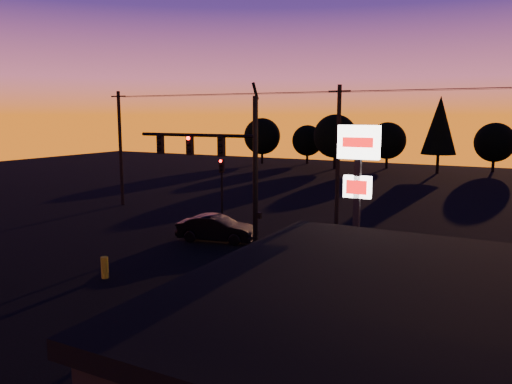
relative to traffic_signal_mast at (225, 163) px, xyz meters
The scene contains 18 objects.
ground 6.35m from the traffic_signal_mast, 88.59° to the right, with size 120.00×120.00×0.00m, color black.
lane_arrow 5.48m from the traffic_signal_mast, 75.57° to the right, with size 1.20×3.10×0.01m.
traffic_signal_mast is the anchor object (origin of this frame).
secondary_signal 9.19m from the traffic_signal_mast, 123.19° to the left, with size 0.30×0.31×4.35m.
pylon_sign 7.52m from the traffic_signal_mast, 19.36° to the right, with size 1.50×0.28×6.80m.
utility_pole_0 18.79m from the traffic_signal_mast, 147.82° to the left, with size 1.40×0.26×9.00m.
utility_pole_1 10.23m from the traffic_signal_mast, 78.16° to the left, with size 1.40×0.26×9.00m.
power_wires 10.85m from the traffic_signal_mast, 78.16° to the left, with size 36.00×1.22×0.07m.
bollard 7.17m from the traffic_signal_mast, 131.17° to the right, with size 0.32×0.32×0.96m, color yellow.
tree_0 50.96m from the traffic_signal_mast, 115.46° to the left, with size 5.36×5.36×6.74m.
tree_1 51.54m from the traffic_signal_mast, 107.98° to the left, with size 4.54×4.54×5.71m.
tree_2 45.11m from the traffic_signal_mast, 102.68° to the left, with size 5.77×5.78×7.26m.
tree_3 48.18m from the traffic_signal_mast, 94.65° to the left, with size 4.95×4.95×6.22m.
tree_4 45.12m from the traffic_signal_mast, 86.06° to the left, with size 4.18×4.18×9.50m.
tree_5 50.84m from the traffic_signal_mast, 79.69° to the left, with size 4.95×4.95×6.22m.
car_mid 6.26m from the traffic_signal_mast, 127.99° to the left, with size 1.58×4.52×1.49m, color black.
car_right 6.92m from the traffic_signal_mast, 43.84° to the left, with size 2.12×5.22×1.52m, color black.
suv_parked 10.25m from the traffic_signal_mast, 38.26° to the right, with size 2.34×5.07×1.41m, color black.
Camera 1 is at (12.13, -15.84, 7.15)m, focal length 35.00 mm.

